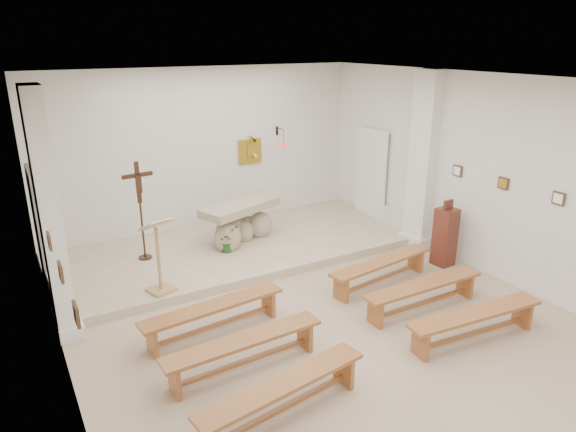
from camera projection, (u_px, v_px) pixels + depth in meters
ground at (338, 334)px, 7.39m from camera, size 7.00×10.00×0.00m
wall_left at (61, 277)px, 5.17m from camera, size 0.02×10.00×3.50m
wall_right at (515, 184)px, 8.47m from camera, size 0.02×10.00×3.50m
wall_back at (205, 152)px, 10.90m from camera, size 7.00×0.02×3.50m
ceiling at (348, 85)px, 6.25m from camera, size 7.00×10.00×0.02m
sanctuary_platform at (237, 248)px, 10.23m from camera, size 6.98×3.00×0.15m
pilaster_left at (50, 218)px, 6.86m from camera, size 0.26×0.55×3.50m
pilaster_right at (423, 161)px, 10.05m from camera, size 0.26×0.55×3.50m
gold_wall_relief at (250, 151)px, 11.41m from camera, size 0.55×0.04×0.55m
sanctuary_lamp at (283, 143)px, 11.48m from camera, size 0.11×0.36×0.44m
station_frame_left_front at (76, 314)px, 4.53m from camera, size 0.03×0.20×0.20m
station_frame_left_mid at (61, 272)px, 5.35m from camera, size 0.03×0.20×0.20m
station_frame_left_rear at (49, 241)px, 6.17m from camera, size 0.03×0.20×0.20m
station_frame_right_front at (559, 198)px, 7.82m from camera, size 0.03×0.20×0.20m
station_frame_right_mid at (503, 183)px, 8.64m from camera, size 0.03×0.20×0.20m
station_frame_right_rear at (458, 171)px, 9.45m from camera, size 0.03×0.20×0.20m
radiator_left at (55, 297)px, 7.89m from camera, size 0.10×0.85×0.52m
radiator_right at (396, 221)px, 11.14m from camera, size 0.10×0.85×0.52m
altar at (240, 225)px, 10.29m from camera, size 1.81×1.19×0.87m
lectern at (159, 256)px, 8.11m from camera, size 0.53×0.48×1.27m
crucifix_stand at (140, 204)px, 9.22m from camera, size 0.56×0.24×1.84m
potted_plant at (226, 239)px, 9.81m from camera, size 0.58×0.57×0.49m
donation_pedestal at (445, 236)px, 9.50m from camera, size 0.37×0.37×1.27m
bench_left_front at (214, 312)px, 7.31m from camera, size 2.18×0.54×0.46m
bench_right_front at (381, 266)px, 8.76m from camera, size 2.18×0.62×0.46m
bench_left_second at (244, 346)px, 6.49m from camera, size 2.16×0.42×0.46m
bench_right_second at (423, 290)px, 7.94m from camera, size 2.16×0.37×0.46m
bench_left_third at (283, 391)px, 5.67m from camera, size 2.18×0.64×0.46m
bench_right_third at (475, 319)px, 7.12m from camera, size 2.18×0.54×0.46m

